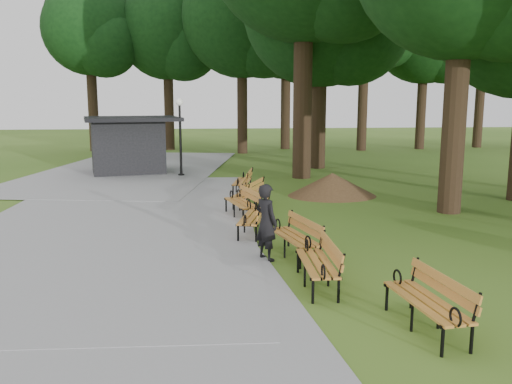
{
  "coord_description": "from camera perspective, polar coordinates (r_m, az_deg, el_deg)",
  "views": [
    {
      "loc": [
        -1.35,
        -12.07,
        3.43
      ],
      "look_at": [
        -0.08,
        1.09,
        1.1
      ],
      "focal_mm": 37.39,
      "sensor_mm": 36.0,
      "label": 1
    }
  ],
  "objects": [
    {
      "name": "ground",
      "position": [
        12.62,
        0.84,
        -5.77
      ],
      "size": [
        100.0,
        100.0,
        0.0
      ],
      "primitive_type": "plane",
      "color": "#3D631C",
      "rests_on": "ground"
    },
    {
      "name": "path",
      "position": [
        15.68,
        -15.13,
        -2.89
      ],
      "size": [
        12.0,
        38.0,
        0.06
      ],
      "primitive_type": "cube",
      "color": "gray",
      "rests_on": "ground"
    },
    {
      "name": "person",
      "position": [
        11.35,
        1.11,
        -3.25
      ],
      "size": [
        0.67,
        0.72,
        1.66
      ],
      "primitive_type": "imported",
      "rotation": [
        0.0,
        0.0,
        2.16
      ],
      "color": "black",
      "rests_on": "ground"
    },
    {
      "name": "kiosk",
      "position": [
        25.45,
        -13.59,
        4.9
      ],
      "size": [
        4.84,
        4.43,
        2.59
      ],
      "primitive_type": null,
      "rotation": [
        0.0,
        0.0,
        0.22
      ],
      "color": "black",
      "rests_on": "ground"
    },
    {
      "name": "lamp_post",
      "position": [
        23.8,
        -8.15,
        7.52
      ],
      "size": [
        0.32,
        0.32,
        3.44
      ],
      "color": "black",
      "rests_on": "ground"
    },
    {
      "name": "dirt_mound",
      "position": [
        19.14,
        8.15,
        0.81
      ],
      "size": [
        2.64,
        2.64,
        0.82
      ],
      "primitive_type": "cone",
      "color": "#47301C",
      "rests_on": "ground"
    },
    {
      "name": "bench_0",
      "position": [
        8.47,
        17.74,
        -11.15
      ],
      "size": [
        0.87,
        1.96,
        0.88
      ],
      "primitive_type": null,
      "rotation": [
        0.0,
        0.0,
        -1.45
      ],
      "color": "#BC762B",
      "rests_on": "ground"
    },
    {
      "name": "bench_1",
      "position": [
        9.92,
        6.53,
        -7.61
      ],
      "size": [
        0.68,
        1.91,
        0.88
      ],
      "primitive_type": null,
      "rotation": [
        0.0,
        0.0,
        -1.59
      ],
      "color": "#BC762B",
      "rests_on": "ground"
    },
    {
      "name": "bench_2",
      "position": [
        11.68,
        4.09,
        -4.86
      ],
      "size": [
        1.08,
        2.0,
        0.88
      ],
      "primitive_type": null,
      "rotation": [
        0.0,
        0.0,
        -1.33
      ],
      "color": "#BC762B",
      "rests_on": "ground"
    },
    {
      "name": "bench_3",
      "position": [
        13.55,
        -0.34,
        -2.76
      ],
      "size": [
        1.11,
        2.0,
        0.88
      ],
      "primitive_type": null,
      "rotation": [
        0.0,
        0.0,
        -1.83
      ],
      "color": "#BC762B",
      "rests_on": "ground"
    },
    {
      "name": "bench_4",
      "position": [
        15.41,
        -1.57,
        -1.2
      ],
      "size": [
        1.09,
        2.0,
        0.88
      ],
      "primitive_type": null,
      "rotation": [
        0.0,
        0.0,
        -1.32
      ],
      "color": "#BC762B",
      "rests_on": "ground"
    },
    {
      "name": "bench_5",
      "position": [
        17.1,
        -0.87,
        -0.08
      ],
      "size": [
        1.31,
        2.0,
        0.88
      ],
      "primitive_type": null,
      "rotation": [
        0.0,
        0.0,
        -1.96
      ],
      "color": "#BC762B",
      "rests_on": "ground"
    },
    {
      "name": "bench_6",
      "position": [
        19.4,
        -1.49,
        1.12
      ],
      "size": [
        0.99,
        1.99,
        0.88
      ],
      "primitive_type": null,
      "rotation": [
        0.0,
        0.0,
        -1.76
      ],
      "color": "#BC762B",
      "rests_on": "ground"
    },
    {
      "name": "lawn_tree_4",
      "position": [
        27.0,
        6.9,
        18.89
      ],
      "size": [
        7.47,
        7.47,
        11.41
      ],
      "color": "black",
      "rests_on": "ground"
    },
    {
      "name": "tree_backdrop",
      "position": [
        36.18,
        6.69,
        17.43
      ],
      "size": [
        36.59,
        10.14,
        16.32
      ],
      "primitive_type": null,
      "color": "black",
      "rests_on": "ground"
    }
  ]
}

